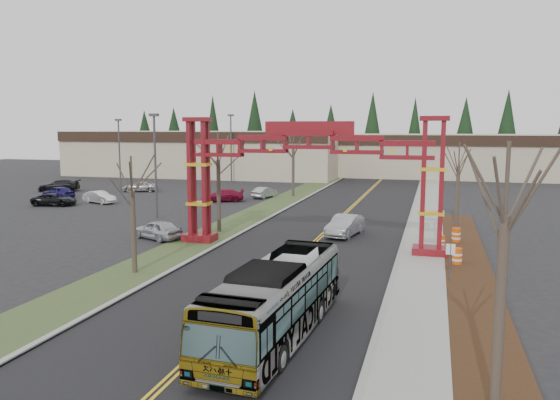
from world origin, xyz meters
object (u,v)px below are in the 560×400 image
(street_sign, at_px, (450,255))
(silver_sedan, at_px, (345,226))
(light_pole_mid, at_px, (119,149))
(light_pole_far, at_px, (231,143))
(bare_tree_median_mid, at_px, (218,161))
(retail_building_east, at_px, (447,155))
(light_pole_near, at_px, (155,158))
(parked_car_far_a, at_px, (264,192))
(bare_tree_median_near, at_px, (132,192))
(barrel_north, at_px, (456,236))
(parked_car_mid_a, at_px, (222,195))
(retail_building_west, at_px, (211,153))
(parked_car_near_a, at_px, (158,230))
(parked_car_mid_b, at_px, (58,192))
(bare_tree_right_near, at_px, (505,217))
(bare_tree_right_far, at_px, (459,166))
(transit_bus, at_px, (277,300))
(bare_tree_median_far, at_px, (293,149))
(parked_car_far_c, at_px, (59,185))
(barrel_mid, at_px, (441,242))
(parked_car_near_b, at_px, (100,197))
(barrel_south, at_px, (457,257))
(gateway_arch, at_px, (309,161))
(parked_car_near_c, at_px, (55,200))

(street_sign, bearing_deg, silver_sedan, 123.97)
(light_pole_mid, bearing_deg, light_pole_far, 54.73)
(bare_tree_median_mid, bearing_deg, silver_sedan, 8.27)
(retail_building_east, xyz_separation_m, light_pole_near, (-26.05, -53.51, 1.94))
(parked_car_far_a, relative_size, bare_tree_median_near, 0.58)
(parked_car_far_a, height_order, barrel_north, parked_car_far_a)
(parked_car_mid_a, bearing_deg, retail_building_west, -177.79)
(parked_car_near_a, bearing_deg, parked_car_mid_b, -105.70)
(bare_tree_right_near, relative_size, light_pole_mid, 0.85)
(bare_tree_right_far, bearing_deg, transit_bus, -105.48)
(transit_bus, relative_size, bare_tree_median_far, 1.37)
(barrel_north, bearing_deg, bare_tree_right_far, 88.03)
(bare_tree_right_near, bearing_deg, retail_building_west, 118.45)
(transit_bus, bearing_deg, bare_tree_median_far, 106.86)
(transit_bus, relative_size, parked_car_far_c, 2.11)
(bare_tree_right_near, height_order, barrel_mid, bare_tree_right_near)
(parked_car_near_b, relative_size, barrel_south, 3.72)
(transit_bus, distance_m, barrel_mid, 19.25)
(silver_sedan, height_order, parked_car_near_b, silver_sedan)
(silver_sedan, bearing_deg, parked_car_far_a, 132.94)
(gateway_arch, height_order, parked_car_far_a, gateway_arch)
(bare_tree_median_near, height_order, light_pole_near, light_pole_near)
(gateway_arch, bearing_deg, parked_car_near_b, 149.85)
(parked_car_near_a, bearing_deg, barrel_south, 107.11)
(parked_car_near_a, height_order, parked_car_mid_b, parked_car_near_a)
(gateway_arch, relative_size, silver_sedan, 3.78)
(transit_bus, bearing_deg, parked_car_near_c, 142.11)
(bare_tree_median_far, relative_size, barrel_mid, 8.48)
(bare_tree_median_mid, distance_m, barrel_north, 18.48)
(bare_tree_median_near, height_order, barrel_mid, bare_tree_median_near)
(bare_tree_median_near, relative_size, light_pole_near, 0.70)
(transit_bus, distance_m, bare_tree_median_near, 12.83)
(barrel_mid, bearing_deg, bare_tree_right_far, 82.24)
(silver_sedan, height_order, parked_car_mid_b, silver_sedan)
(gateway_arch, relative_size, light_pole_mid, 1.96)
(barrel_mid, bearing_deg, street_sign, -87.48)
(parked_car_mid_b, bearing_deg, bare_tree_median_far, 120.99)
(parked_car_mid_b, distance_m, light_pole_mid, 10.83)
(light_pole_far, relative_size, barrel_south, 9.39)
(gateway_arch, distance_m, bare_tree_right_far, 15.50)
(street_sign, bearing_deg, bare_tree_median_near, -169.99)
(light_pole_near, bearing_deg, parked_car_near_c, 163.36)
(parked_car_mid_a, distance_m, light_pole_mid, 19.15)
(silver_sedan, bearing_deg, transit_bus, -77.82)
(bare_tree_median_far, bearing_deg, parked_car_near_a, -97.22)
(bare_tree_median_far, xyz_separation_m, bare_tree_right_near, (18.00, -46.60, 0.10))
(parked_car_far_a, xyz_separation_m, barrel_mid, (19.71, -22.56, -0.16))
(parked_car_near_a, xyz_separation_m, bare_tree_median_far, (3.39, 26.75, 4.97))
(parked_car_near_c, distance_m, bare_tree_median_near, 31.35)
(transit_bus, distance_m, parked_car_near_b, 42.86)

